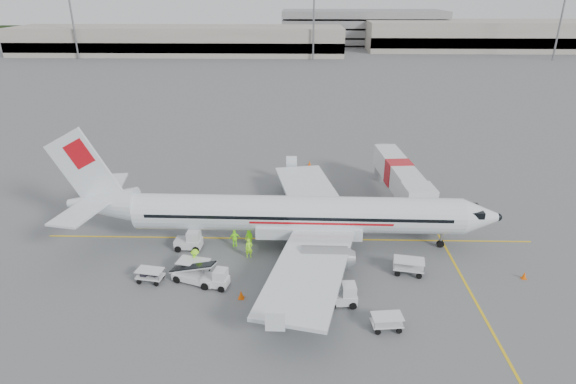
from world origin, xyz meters
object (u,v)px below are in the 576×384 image
belt_loader (195,268)px  tug_mid (215,278)px  aircraft (298,191)px  jet_bridge (398,182)px  tug_aft (188,240)px  tug_fore (342,295)px

belt_loader → tug_mid: (1.65, -0.65, -0.48)m
belt_loader → tug_mid: bearing=-1.4°
aircraft → belt_loader: bearing=-141.2°
belt_loader → tug_mid: belt_loader is taller
jet_bridge → tug_aft: (-20.04, -10.79, -1.32)m
belt_loader → tug_aft: (-1.63, 5.08, -0.37)m
jet_bridge → tug_aft: bearing=-156.5°
belt_loader → tug_fore: size_ratio=2.15×
aircraft → belt_loader: size_ratio=8.04×
aircraft → jet_bridge: 14.65m
belt_loader → tug_aft: 5.35m
jet_bridge → tug_mid: 23.58m
aircraft → jet_bridge: bearing=43.7°
jet_bridge → tug_mid: jet_bridge is taller
jet_bridge → tug_aft: jet_bridge is taller
aircraft → tug_mid: (-6.22, -6.77, -4.37)m
jet_bridge → tug_fore: jet_bridge is taller
aircraft → tug_aft: size_ratio=16.22×
belt_loader → tug_aft: bearing=127.9°
jet_bridge → tug_mid: (-16.76, -16.53, -1.43)m
aircraft → tug_aft: aircraft is taller
jet_bridge → belt_loader: jet_bridge is taller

